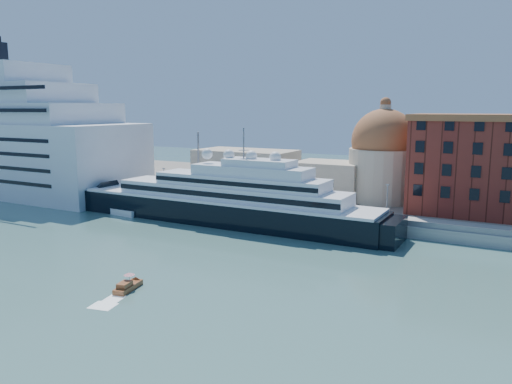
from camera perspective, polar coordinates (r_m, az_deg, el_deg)
The scene contains 10 objects.
ground at distance 96.09m, azimuth -7.99°, elevation -6.60°, with size 400.00×400.00×0.00m, color #3C6866.
quay at distance 123.89m, azimuth 1.38°, elevation -2.24°, with size 180.00×10.00×2.50m, color gray.
land at distance 160.91m, azimuth 8.07°, elevation 0.33°, with size 260.00×72.00×2.00m, color slate.
quay_fence at distance 119.62m, azimuth 0.40°, elevation -1.76°, with size 180.00×0.10×1.20m, color slate.
superyacht at distance 118.33m, azimuth -4.88°, elevation -1.23°, with size 87.01×12.06×26.00m.
service_barge at distance 131.77m, azimuth -15.13°, elevation -2.03°, with size 13.48×5.72×2.95m.
water_taxi at distance 77.40m, azimuth -14.47°, elevation -10.36°, with size 2.92×5.80×2.63m.
warehouse at distance 126.61m, azimuth 26.92°, elevation 2.73°, with size 43.00×19.00×23.25m.
church at distance 141.31m, azimuth 8.12°, elevation 3.10°, with size 66.00×18.00×25.50m.
lamp_posts at distance 127.19m, azimuth -4.05°, elevation 1.98°, with size 120.80×2.40×18.00m.
Camera 1 is at (55.32, -73.91, 26.64)m, focal length 35.00 mm.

